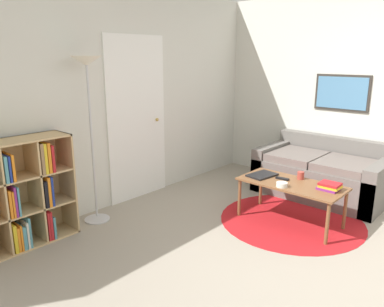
{
  "coord_description": "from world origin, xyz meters",
  "views": [
    {
      "loc": [
        -2.8,
        -0.9,
        1.79
      ],
      "look_at": [
        -0.14,
        1.5,
        0.85
      ],
      "focal_mm": 35.0,
      "sensor_mm": 36.0,
      "label": 1
    }
  ],
  "objects_px": {
    "coffee_table": "(291,187)",
    "laptop": "(262,175)",
    "floor_lamp": "(88,84)",
    "bookshelf": "(13,197)",
    "couch": "(323,174)",
    "bowl": "(282,185)",
    "cup": "(301,175)"
  },
  "relations": [
    {
      "from": "coffee_table",
      "to": "laptop",
      "type": "relative_size",
      "value": 3.11
    },
    {
      "from": "floor_lamp",
      "to": "coffee_table",
      "type": "xyz_separation_m",
      "value": [
        1.39,
        -1.63,
        -1.09
      ]
    },
    {
      "from": "bookshelf",
      "to": "couch",
      "type": "height_order",
      "value": "bookshelf"
    },
    {
      "from": "floor_lamp",
      "to": "bowl",
      "type": "distance_m",
      "value": 2.26
    },
    {
      "from": "couch",
      "to": "cup",
      "type": "xyz_separation_m",
      "value": [
        -0.9,
        -0.11,
        0.22
      ]
    },
    {
      "from": "laptop",
      "to": "bookshelf",
      "type": "bearing_deg",
      "value": 149.78
    },
    {
      "from": "couch",
      "to": "coffee_table",
      "type": "xyz_separation_m",
      "value": [
        -1.09,
        -0.1,
        0.14
      ]
    },
    {
      "from": "coffee_table",
      "to": "cup",
      "type": "bearing_deg",
      "value": -4.29
    },
    {
      "from": "bowl",
      "to": "cup",
      "type": "relative_size",
      "value": 1.38
    },
    {
      "from": "coffee_table",
      "to": "laptop",
      "type": "xyz_separation_m",
      "value": [
        -0.01,
        0.37,
        0.06
      ]
    },
    {
      "from": "bookshelf",
      "to": "floor_lamp",
      "type": "height_order",
      "value": "floor_lamp"
    },
    {
      "from": "cup",
      "to": "floor_lamp",
      "type": "bearing_deg",
      "value": 133.78
    },
    {
      "from": "floor_lamp",
      "to": "laptop",
      "type": "relative_size",
      "value": 5.02
    },
    {
      "from": "bookshelf",
      "to": "couch",
      "type": "bearing_deg",
      "value": -25.29
    },
    {
      "from": "floor_lamp",
      "to": "cup",
      "type": "bearing_deg",
      "value": -46.22
    },
    {
      "from": "floor_lamp",
      "to": "coffee_table",
      "type": "height_order",
      "value": "floor_lamp"
    },
    {
      "from": "floor_lamp",
      "to": "bowl",
      "type": "xyz_separation_m",
      "value": [
        1.21,
        -1.62,
        -1.02
      ]
    },
    {
      "from": "floor_lamp",
      "to": "laptop",
      "type": "distance_m",
      "value": 2.15
    },
    {
      "from": "coffee_table",
      "to": "cup",
      "type": "distance_m",
      "value": 0.2
    },
    {
      "from": "couch",
      "to": "laptop",
      "type": "distance_m",
      "value": 1.14
    },
    {
      "from": "bookshelf",
      "to": "coffee_table",
      "type": "distance_m",
      "value": 2.81
    },
    {
      "from": "bookshelf",
      "to": "laptop",
      "type": "xyz_separation_m",
      "value": [
        2.25,
        -1.31,
        -0.04
      ]
    },
    {
      "from": "coffee_table",
      "to": "cup",
      "type": "height_order",
      "value": "cup"
    },
    {
      "from": "bookshelf",
      "to": "laptop",
      "type": "bearing_deg",
      "value": -30.22
    },
    {
      "from": "bookshelf",
      "to": "coffee_table",
      "type": "xyz_separation_m",
      "value": [
        2.25,
        -1.68,
        -0.09
      ]
    },
    {
      "from": "coffee_table",
      "to": "bowl",
      "type": "relative_size",
      "value": 9.44
    },
    {
      "from": "bowl",
      "to": "cup",
      "type": "bearing_deg",
      "value": -4.32
    },
    {
      "from": "bookshelf",
      "to": "bowl",
      "type": "xyz_separation_m",
      "value": [
        2.07,
        -1.66,
        -0.02
      ]
    },
    {
      "from": "bookshelf",
      "to": "bowl",
      "type": "relative_size",
      "value": 8.91
    },
    {
      "from": "laptop",
      "to": "bowl",
      "type": "bearing_deg",
      "value": -117.31
    },
    {
      "from": "bowl",
      "to": "cup",
      "type": "distance_m",
      "value": 0.37
    },
    {
      "from": "coffee_table",
      "to": "cup",
      "type": "relative_size",
      "value": 12.99
    }
  ]
}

